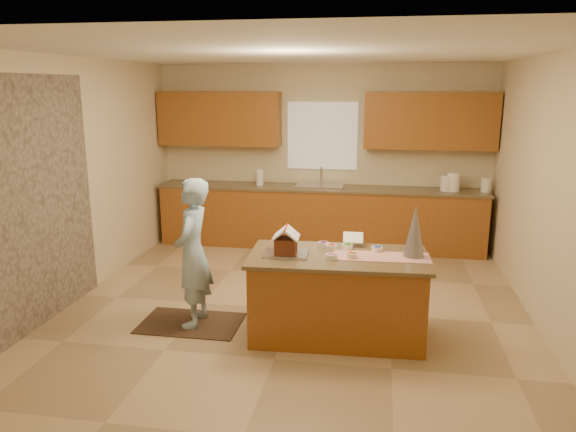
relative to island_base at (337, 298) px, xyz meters
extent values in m
plane|color=tan|center=(-0.51, 0.57, -0.39)|extent=(5.50, 5.50, 0.00)
plane|color=silver|center=(-0.51, 0.57, 2.31)|extent=(5.50, 5.50, 0.00)
plane|color=beige|center=(-0.51, 3.32, 0.96)|extent=(5.50, 5.50, 0.00)
plane|color=beige|center=(-0.51, -2.18, 0.96)|extent=(5.50, 5.50, 0.00)
plane|color=beige|center=(-3.01, 0.57, 0.96)|extent=(5.50, 5.50, 0.00)
plane|color=beige|center=(1.99, 0.57, 0.96)|extent=(5.50, 5.50, 0.00)
plane|color=gray|center=(-2.99, -0.23, 0.86)|extent=(0.00, 2.50, 2.50)
cube|color=white|center=(-0.51, 3.29, 1.26)|extent=(1.05, 0.03, 1.00)
cube|color=#964C1F|center=(-0.51, 3.02, 0.05)|extent=(4.80, 0.60, 0.88)
cube|color=brown|center=(-0.51, 3.02, 0.51)|extent=(4.85, 0.63, 0.04)
cube|color=#94431F|center=(-2.06, 3.14, 1.51)|extent=(1.85, 0.35, 0.80)
cube|color=#94431F|center=(1.04, 3.14, 1.51)|extent=(1.85, 0.35, 0.80)
cube|color=silver|center=(-0.51, 3.02, 0.50)|extent=(0.70, 0.45, 0.12)
cylinder|color=silver|center=(-0.51, 3.20, 0.67)|extent=(0.03, 0.03, 0.28)
cube|color=#964C1F|center=(0.00, 0.00, 0.00)|extent=(1.65, 0.88, 0.79)
cube|color=brown|center=(0.00, 0.00, 0.41)|extent=(1.72, 0.95, 0.04)
cube|color=#A4140B|center=(0.40, 0.02, 0.43)|extent=(0.91, 0.36, 0.01)
cube|color=silver|center=(-0.49, -0.07, 0.44)|extent=(0.43, 0.32, 0.02)
cube|color=white|center=(0.12, 0.35, 0.51)|extent=(0.20, 0.16, 0.08)
cone|color=#A9A8B4|center=(0.70, 0.07, 0.68)|extent=(0.21, 0.21, 0.49)
cube|color=black|center=(-1.50, 0.03, -0.39)|extent=(1.02, 0.66, 0.01)
imported|color=#98BAD7|center=(-1.45, 0.03, 0.37)|extent=(0.38, 0.56, 1.50)
cylinder|color=white|center=(1.30, 3.02, 0.64)|extent=(0.16, 0.16, 0.22)
cylinder|color=white|center=(1.40, 3.02, 0.66)|extent=(0.18, 0.18, 0.26)
cylinder|color=white|center=(1.85, 3.02, 0.63)|extent=(0.14, 0.14, 0.20)
cylinder|color=white|center=(-1.42, 3.02, 0.65)|extent=(0.11, 0.11, 0.24)
cube|color=#5B2A18|center=(-0.49, -0.07, 0.52)|extent=(0.21, 0.22, 0.14)
cube|color=white|center=(-0.55, -0.07, 0.65)|extent=(0.14, 0.26, 0.11)
cube|color=white|center=(-0.43, -0.06, 0.65)|extent=(0.14, 0.26, 0.11)
cylinder|color=red|center=(-0.49, -0.07, 0.70)|extent=(0.03, 0.25, 0.02)
cylinder|color=blue|center=(0.36, 0.18, 0.45)|extent=(0.11, 0.11, 0.05)
cylinder|color=green|center=(0.07, 0.21, 0.45)|extent=(0.11, 0.11, 0.05)
cylinder|color=pink|center=(-0.05, -0.13, 0.45)|extent=(0.11, 0.11, 0.05)
cylinder|color=#8A2E66|center=(-0.17, 0.25, 0.45)|extent=(0.11, 0.11, 0.05)
cylinder|color=orange|center=(0.13, -0.06, 0.45)|extent=(0.11, 0.11, 0.05)
cylinder|color=#E44628|center=(-0.08, 0.18, 0.45)|extent=(0.11, 0.11, 0.05)
camera|label=1|loc=(0.35, -4.94, 1.99)|focal=34.06mm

